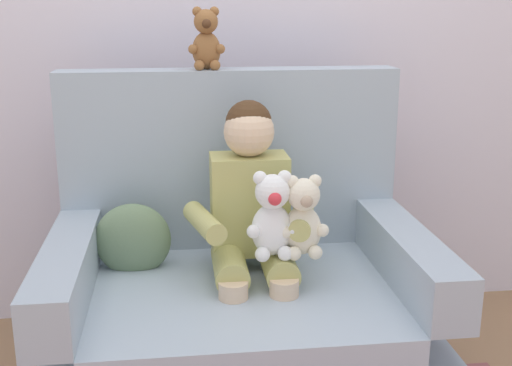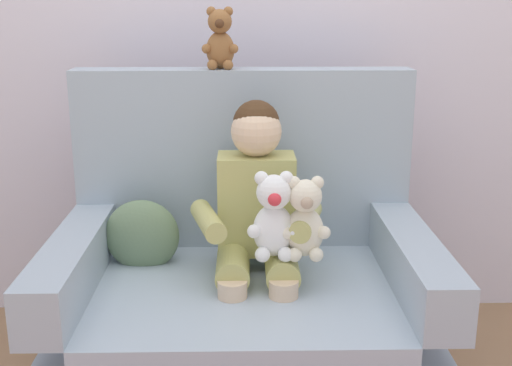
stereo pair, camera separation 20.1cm
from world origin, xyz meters
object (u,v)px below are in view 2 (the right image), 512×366
Objects in this scene: throw_pillow at (141,236)px; armchair at (242,303)px; plush_cream at (303,220)px; plush_brown_on_backrest at (219,40)px; plush_white at (272,218)px; seated_child at (255,213)px.

armchair is at bearing -17.18° from throw_pillow.
plush_cream is 0.61m from throw_pillow.
throw_pillow is at bearing 162.82° from armchair.
throw_pillow is (-0.55, 0.23, -0.13)m from plush_cream.
armchair is at bearing 126.94° from plush_cream.
armchair is at bearing -90.06° from plush_brown_on_backrest.
plush_white is at bearing 156.99° from plush_cream.
seated_child is 0.64m from plush_brown_on_backrest.
throw_pillow is at bearing 162.70° from seated_child.
plush_brown_on_backrest is (-0.27, 0.44, 0.53)m from plush_cream.
plush_cream is 0.74m from plush_brown_on_backrest.
plush_white is 1.08× the size of throw_pillow.
plush_white is (0.09, -0.12, 0.35)m from armchair.
plush_brown_on_backrest is at bearing 103.98° from armchair.
seated_child is 2.93× the size of plush_white.
armchair is 4.37× the size of plush_white.
armchair is 0.43m from throw_pillow.
armchair is 0.32m from seated_child.
armchair is 1.49× the size of seated_child.
plush_brown_on_backrest reaches higher than armchair.
plush_cream is at bearing -20.77° from plush_white.
plush_white is at bearing -72.56° from seated_child.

